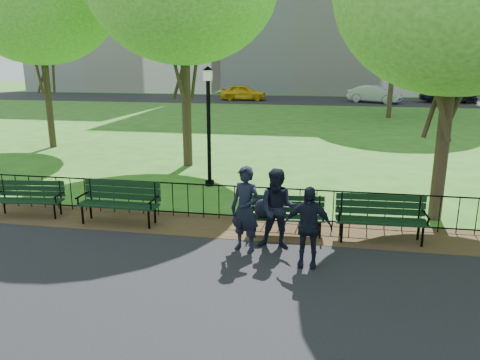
% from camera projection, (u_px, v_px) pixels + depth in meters
% --- Properties ---
extents(ground, '(120.00, 120.00, 0.00)m').
position_uv_depth(ground, '(264.00, 256.00, 9.61)').
color(ground, '#285F19').
extents(asphalt_path, '(60.00, 9.20, 0.01)m').
position_uv_depth(asphalt_path, '(231.00, 356.00, 6.38)').
color(asphalt_path, black).
rests_on(asphalt_path, ground).
extents(dirt_strip, '(60.00, 1.60, 0.01)m').
position_uv_depth(dirt_strip, '(272.00, 229.00, 11.03)').
color(dirt_strip, '#342315').
rests_on(dirt_strip, ground).
extents(far_street, '(70.00, 9.00, 0.01)m').
position_uv_depth(far_street, '(314.00, 100.00, 42.88)').
color(far_street, black).
rests_on(far_street, ground).
extents(iron_fence, '(24.06, 0.06, 1.00)m').
position_uv_depth(iron_fence, '(275.00, 203.00, 11.38)').
color(iron_fence, black).
rests_on(iron_fence, ground).
extents(park_bench_main, '(1.73, 0.67, 0.96)m').
position_uv_depth(park_bench_main, '(276.00, 210.00, 10.58)').
color(park_bench_main, black).
rests_on(park_bench_main, ground).
extents(park_bench_left_a, '(1.97, 0.64, 1.11)m').
position_uv_depth(park_bench_left_a, '(120.00, 198.00, 11.35)').
color(park_bench_left_a, black).
rests_on(park_bench_left_a, ground).
extents(park_bench_left_b, '(1.77, 0.73, 0.97)m').
position_uv_depth(park_bench_left_b, '(29.00, 195.00, 11.87)').
color(park_bench_left_b, black).
rests_on(park_bench_left_b, ground).
extents(park_bench_right_a, '(1.97, 0.68, 1.10)m').
position_uv_depth(park_bench_right_a, '(381.00, 213.00, 10.27)').
color(park_bench_right_a, black).
rests_on(park_bench_right_a, ground).
extents(lamppost, '(0.33, 0.33, 3.68)m').
position_uv_depth(lamppost, '(209.00, 122.00, 14.30)').
color(lamppost, black).
rests_on(lamppost, ground).
extents(person_left, '(0.77, 0.64, 1.81)m').
position_uv_depth(person_left, '(245.00, 209.00, 9.63)').
color(person_left, black).
rests_on(person_left, asphalt_path).
extents(person_mid, '(0.85, 0.46, 1.73)m').
position_uv_depth(person_mid, '(278.00, 209.00, 9.76)').
color(person_mid, black).
rests_on(person_mid, asphalt_path).
extents(person_right, '(0.95, 0.42, 1.60)m').
position_uv_depth(person_right, '(308.00, 227.00, 8.94)').
color(person_right, black).
rests_on(person_right, asphalt_path).
extents(taxi, '(4.30, 1.92, 1.43)m').
position_uv_depth(taxi, '(243.00, 92.00, 42.79)').
color(taxi, gold).
rests_on(taxi, far_street).
extents(sedan_silver, '(4.75, 3.24, 1.48)m').
position_uv_depth(sedan_silver, '(375.00, 94.00, 40.50)').
color(sedan_silver, '#A8AAAF').
rests_on(sedan_silver, far_street).
extents(sedan_dark, '(4.79, 1.96, 1.39)m').
position_uv_depth(sedan_dark, '(448.00, 94.00, 40.65)').
color(sedan_dark, black).
rests_on(sedan_dark, far_street).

